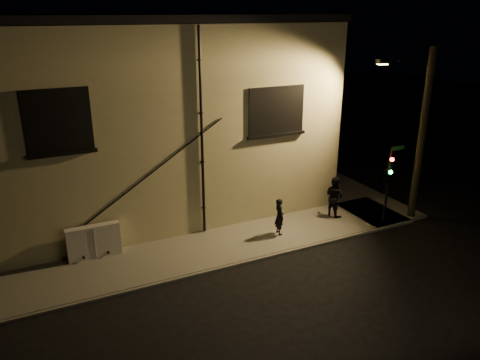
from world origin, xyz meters
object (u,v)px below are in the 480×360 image
pedestrian_a (279,216)px  streetlamp_pole (420,133)px  utility_cabinet (94,242)px  traffic_signal (387,174)px  pedestrian_b (334,196)px

pedestrian_a → streetlamp_pole: size_ratio=0.21×
pedestrian_a → utility_cabinet: bearing=85.4°
pedestrian_a → traffic_signal: size_ratio=0.45×
utility_cabinet → traffic_signal: size_ratio=0.57×
pedestrian_b → streetlamp_pole: streetlamp_pole is taller
pedestrian_a → streetlamp_pole: streetlamp_pole is taller
utility_cabinet → pedestrian_b: (10.48, -0.77, 0.27)m
utility_cabinet → pedestrian_b: pedestrian_b is taller
pedestrian_b → pedestrian_a: bearing=88.0°
traffic_signal → pedestrian_b: bearing=128.6°
traffic_signal → streetlamp_pole: bearing=4.9°
utility_cabinet → streetlamp_pole: 14.15m
utility_cabinet → pedestrian_a: 7.40m
pedestrian_b → traffic_signal: bearing=-153.4°
pedestrian_b → utility_cabinet: bearing=73.7°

